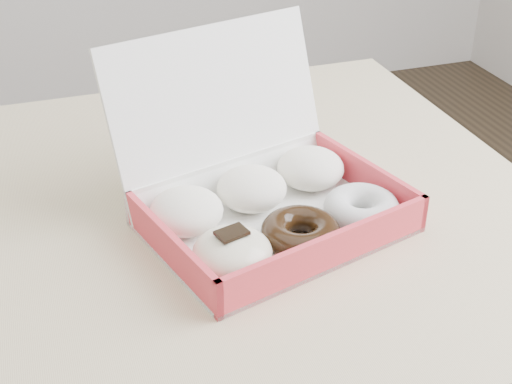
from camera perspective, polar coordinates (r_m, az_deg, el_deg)
name	(u,v)px	position (r m, az deg, el deg)	size (l,w,h in m)	color
table	(92,272)	(0.96, -13.01, -6.26)	(1.20, 0.80, 0.75)	tan
donut_box	(265,198)	(0.87, 0.70, -0.52)	(0.36, 0.34, 0.21)	white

